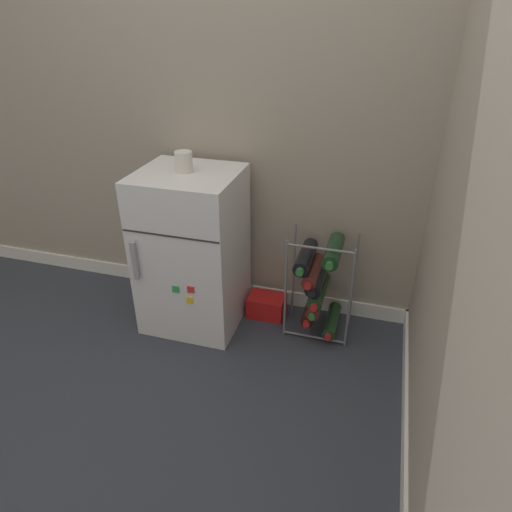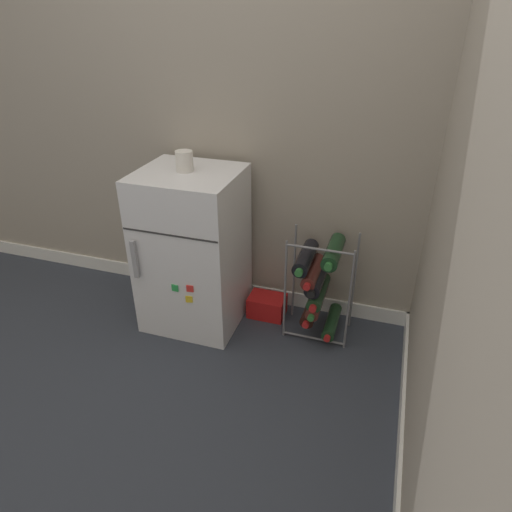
{
  "view_description": "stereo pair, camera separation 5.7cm",
  "coord_description": "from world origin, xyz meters",
  "views": [
    {
      "loc": [
        0.55,
        -1.57,
        1.6
      ],
      "look_at": [
        -0.04,
        0.44,
        0.44
      ],
      "focal_mm": 32.0,
      "sensor_mm": 36.0,
      "label": 1
    },
    {
      "loc": [
        0.61,
        -1.55,
        1.6
      ],
      "look_at": [
        -0.04,
        0.44,
        0.44
      ],
      "focal_mm": 32.0,
      "sensor_mm": 36.0,
      "label": 2
    }
  ],
  "objects": [
    {
      "name": "ground_plane",
      "position": [
        0.0,
        0.0,
        0.0
      ],
      "size": [
        14.0,
        14.0,
        0.0
      ],
      "primitive_type": "plane",
      "color": "#333842"
    },
    {
      "name": "wall_back",
      "position": [
        0.0,
        0.71,
        1.24
      ],
      "size": [
        6.57,
        0.07,
        2.5
      ],
      "color": "#9E9384",
      "rests_on": "ground_plane"
    },
    {
      "name": "mini_fridge",
      "position": [
        -0.38,
        0.4,
        0.44
      ],
      "size": [
        0.51,
        0.5,
        0.87
      ],
      "color": "white",
      "rests_on": "ground_plane"
    },
    {
      "name": "wine_rack",
      "position": [
        0.3,
        0.48,
        0.31
      ],
      "size": [
        0.34,
        0.33,
        0.58
      ],
      "color": "slate",
      "rests_on": "ground_plane"
    },
    {
      "name": "soda_box",
      "position": [
        0.0,
        0.53,
        0.06
      ],
      "size": [
        0.21,
        0.15,
        0.12
      ],
      "color": "red",
      "rests_on": "ground_plane"
    },
    {
      "name": "fridge_top_cup",
      "position": [
        -0.4,
        0.41,
        0.92
      ],
      "size": [
        0.09,
        0.09,
        0.1
      ],
      "color": "silver",
      "rests_on": "mini_fridge"
    }
  ]
}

